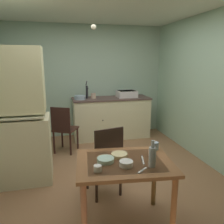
{
  "coord_description": "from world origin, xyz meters",
  "views": [
    {
      "loc": [
        -0.65,
        -3.09,
        1.76
      ],
      "look_at": [
        0.09,
        -0.02,
        1.03
      ],
      "focal_mm": 35.99,
      "sensor_mm": 36.0,
      "label": 1
    }
  ],
  "objects_px": {
    "glass_bottle": "(152,156)",
    "serving_bowl_wide": "(106,160)",
    "hutch_cabinet": "(14,122)",
    "sink_basin": "(127,94)",
    "mug_dark": "(98,168)",
    "dining_table": "(124,171)",
    "mixing_bowl_counter": "(80,97)",
    "chair_by_counter": "(64,128)",
    "chair_far_side": "(106,160)",
    "hand_pump": "(87,91)"
  },
  "relations": [
    {
      "from": "serving_bowl_wide",
      "to": "mug_dark",
      "type": "distance_m",
      "value": 0.21
    },
    {
      "from": "mug_dark",
      "to": "chair_by_counter",
      "type": "bearing_deg",
      "value": 96.19
    },
    {
      "from": "dining_table",
      "to": "serving_bowl_wide",
      "type": "distance_m",
      "value": 0.24
    },
    {
      "from": "hutch_cabinet",
      "to": "mixing_bowl_counter",
      "type": "xyz_separation_m",
      "value": [
        1.09,
        1.55,
        0.06
      ]
    },
    {
      "from": "chair_far_side",
      "to": "glass_bottle",
      "type": "xyz_separation_m",
      "value": [
        0.3,
        -0.77,
        0.36
      ]
    },
    {
      "from": "hand_pump",
      "to": "dining_table",
      "type": "bearing_deg",
      "value": -89.89
    },
    {
      "from": "mixing_bowl_counter",
      "to": "chair_by_counter",
      "type": "distance_m",
      "value": 0.88
    },
    {
      "from": "chair_far_side",
      "to": "chair_by_counter",
      "type": "distance_m",
      "value": 1.64
    },
    {
      "from": "mug_dark",
      "to": "glass_bottle",
      "type": "xyz_separation_m",
      "value": [
        0.53,
        -0.03,
        0.08
      ]
    },
    {
      "from": "glass_bottle",
      "to": "serving_bowl_wide",
      "type": "bearing_deg",
      "value": 153.52
    },
    {
      "from": "mug_dark",
      "to": "mixing_bowl_counter",
      "type": "bearing_deg",
      "value": 87.4
    },
    {
      "from": "hand_pump",
      "to": "glass_bottle",
      "type": "bearing_deg",
      "value": -85.74
    },
    {
      "from": "mixing_bowl_counter",
      "to": "chair_by_counter",
      "type": "xyz_separation_m",
      "value": [
        -0.38,
        -0.64,
        -0.47
      ]
    },
    {
      "from": "hand_pump",
      "to": "glass_bottle",
      "type": "xyz_separation_m",
      "value": [
        0.23,
        -3.08,
        -0.23
      ]
    },
    {
      "from": "chair_far_side",
      "to": "mixing_bowl_counter",
      "type": "bearing_deg",
      "value": 92.48
    },
    {
      "from": "hutch_cabinet",
      "to": "sink_basin",
      "type": "distance_m",
      "value": 2.69
    },
    {
      "from": "glass_bottle",
      "to": "dining_table",
      "type": "bearing_deg",
      "value": 141.36
    },
    {
      "from": "dining_table",
      "to": "glass_bottle",
      "type": "xyz_separation_m",
      "value": [
        0.22,
        -0.18,
        0.22
      ]
    },
    {
      "from": "hutch_cabinet",
      "to": "chair_far_side",
      "type": "relative_size",
      "value": 2.03
    },
    {
      "from": "sink_basin",
      "to": "dining_table",
      "type": "xyz_separation_m",
      "value": [
        -0.9,
        -2.85,
        -0.36
      ]
    },
    {
      "from": "sink_basin",
      "to": "mixing_bowl_counter",
      "type": "bearing_deg",
      "value": -177.33
    },
    {
      "from": "mixing_bowl_counter",
      "to": "chair_by_counter",
      "type": "height_order",
      "value": "mixing_bowl_counter"
    },
    {
      "from": "dining_table",
      "to": "chair_far_side",
      "type": "xyz_separation_m",
      "value": [
        -0.08,
        0.59,
        -0.14
      ]
    },
    {
      "from": "dining_table",
      "to": "mug_dark",
      "type": "xyz_separation_m",
      "value": [
        -0.31,
        -0.15,
        0.14
      ]
    },
    {
      "from": "chair_far_side",
      "to": "mug_dark",
      "type": "distance_m",
      "value": 0.82
    },
    {
      "from": "sink_basin",
      "to": "mug_dark",
      "type": "relative_size",
      "value": 5.87
    },
    {
      "from": "sink_basin",
      "to": "chair_by_counter",
      "type": "bearing_deg",
      "value": -154.65
    },
    {
      "from": "hutch_cabinet",
      "to": "serving_bowl_wide",
      "type": "height_order",
      "value": "hutch_cabinet"
    },
    {
      "from": "mixing_bowl_counter",
      "to": "chair_far_side",
      "type": "xyz_separation_m",
      "value": [
        0.1,
        -2.21,
        -0.47
      ]
    },
    {
      "from": "hutch_cabinet",
      "to": "chair_far_side",
      "type": "distance_m",
      "value": 1.42
    },
    {
      "from": "chair_by_counter",
      "to": "hutch_cabinet",
      "type": "bearing_deg",
      "value": -127.84
    },
    {
      "from": "mug_dark",
      "to": "chair_far_side",
      "type": "bearing_deg",
      "value": 72.68
    },
    {
      "from": "hand_pump",
      "to": "serving_bowl_wide",
      "type": "xyz_separation_m",
      "value": [
        -0.19,
        -2.87,
        -0.32
      ]
    },
    {
      "from": "hand_pump",
      "to": "chair_by_counter",
      "type": "height_order",
      "value": "hand_pump"
    },
    {
      "from": "chair_by_counter",
      "to": "mixing_bowl_counter",
      "type": "bearing_deg",
      "value": 59.07
    },
    {
      "from": "chair_by_counter",
      "to": "serving_bowl_wide",
      "type": "height_order",
      "value": "chair_by_counter"
    },
    {
      "from": "hand_pump",
      "to": "dining_table",
      "type": "xyz_separation_m",
      "value": [
        0.01,
        -2.9,
        -0.46
      ]
    },
    {
      "from": "sink_basin",
      "to": "mug_dark",
      "type": "height_order",
      "value": "sink_basin"
    },
    {
      "from": "dining_table",
      "to": "mixing_bowl_counter",
      "type": "bearing_deg",
      "value": 93.51
    },
    {
      "from": "serving_bowl_wide",
      "to": "glass_bottle",
      "type": "relative_size",
      "value": 0.66
    },
    {
      "from": "chair_by_counter",
      "to": "serving_bowl_wide",
      "type": "distance_m",
      "value": 2.18
    },
    {
      "from": "mixing_bowl_counter",
      "to": "mug_dark",
      "type": "xyz_separation_m",
      "value": [
        -0.13,
        -2.95,
        -0.19
      ]
    },
    {
      "from": "chair_far_side",
      "to": "mug_dark",
      "type": "height_order",
      "value": "chair_far_side"
    },
    {
      "from": "hand_pump",
      "to": "dining_table",
      "type": "relative_size",
      "value": 0.37
    },
    {
      "from": "mixing_bowl_counter",
      "to": "chair_far_side",
      "type": "height_order",
      "value": "mixing_bowl_counter"
    },
    {
      "from": "sink_basin",
      "to": "chair_far_side",
      "type": "distance_m",
      "value": 2.52
    },
    {
      "from": "hutch_cabinet",
      "to": "sink_basin",
      "type": "bearing_deg",
      "value": 36.44
    },
    {
      "from": "hutch_cabinet",
      "to": "dining_table",
      "type": "height_order",
      "value": "hutch_cabinet"
    },
    {
      "from": "glass_bottle",
      "to": "hand_pump",
      "type": "bearing_deg",
      "value": 94.26
    },
    {
      "from": "hand_pump",
      "to": "mug_dark",
      "type": "distance_m",
      "value": 3.07
    }
  ]
}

